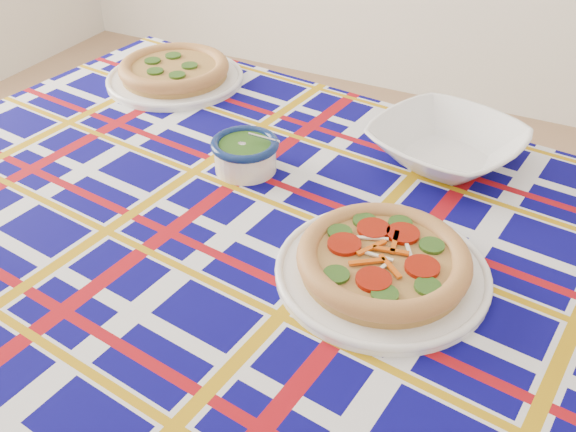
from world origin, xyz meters
The scene contains 7 objects.
floor centered at (0.00, 0.00, 0.00)m, with size 4.00×4.00×0.00m, color #926B4B.
dining_table centered at (0.40, -0.21, 0.70)m, with size 1.76×1.22×0.77m.
tablecloth centered at (0.40, -0.21, 0.72)m, with size 1.68×1.06×0.11m, color #08055C, non-canonical shape.
main_focaccia_plate centered at (0.57, -0.24, 0.81)m, with size 0.34×0.34×0.06m, color #AC7B3D, non-canonical shape.
pesto_bowl centered at (0.23, -0.07, 0.81)m, with size 0.13×0.13×0.08m, color #1C3E11, non-canonical shape.
serving_bowl centered at (0.56, 0.14, 0.81)m, with size 0.28×0.28×0.07m, color white.
second_focaccia_plate centered at (-0.12, 0.20, 0.81)m, with size 0.33×0.33×0.06m, color #AC7B3D, non-canonical shape.
Camera 1 is at (0.77, -0.96, 1.43)m, focal length 40.00 mm.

